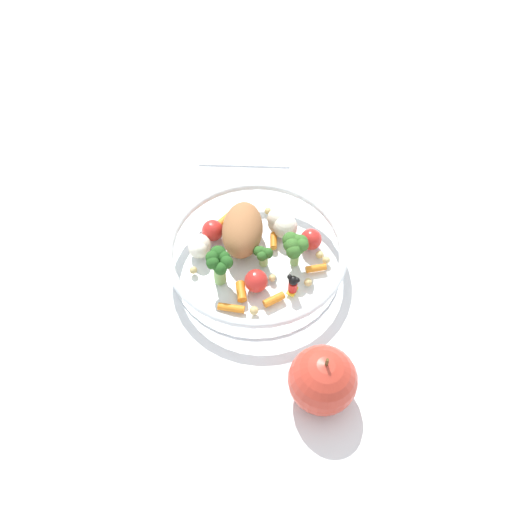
# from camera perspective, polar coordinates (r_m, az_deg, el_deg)

# --- Properties ---
(ground_plane) EXTENTS (2.40, 2.40, 0.00)m
(ground_plane) POSITION_cam_1_polar(r_m,az_deg,el_deg) (0.71, 1.28, -1.31)
(ground_plane) COLOR white
(food_container) EXTENTS (0.24, 0.24, 0.07)m
(food_container) POSITION_cam_1_polar(r_m,az_deg,el_deg) (0.70, -0.13, 0.92)
(food_container) COLOR white
(food_container) RESTS_ON ground_plane
(loose_apple) EXTENTS (0.08, 0.08, 0.09)m
(loose_apple) POSITION_cam_1_polar(r_m,az_deg,el_deg) (0.59, 7.40, -13.48)
(loose_apple) COLOR #BC3828
(loose_apple) RESTS_ON ground_plane
(folded_napkin) EXTENTS (0.17, 0.16, 0.01)m
(folded_napkin) POSITION_cam_1_polar(r_m,az_deg,el_deg) (0.90, -1.10, 12.93)
(folded_napkin) COLOR white
(folded_napkin) RESTS_ON ground_plane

